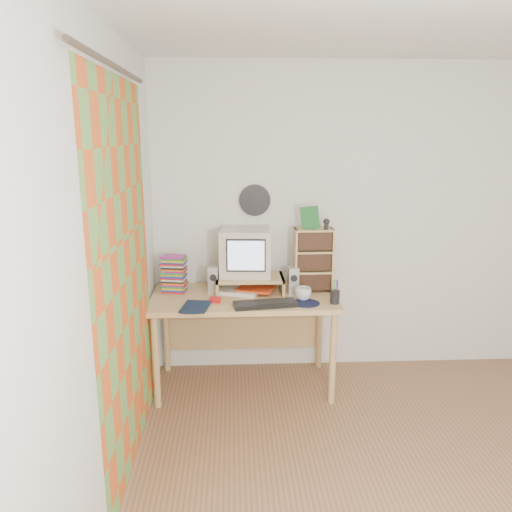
{
  "coord_description": "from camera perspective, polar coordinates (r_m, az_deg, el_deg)",
  "views": [
    {
      "loc": [
        -1.11,
        -2.23,
        1.95
      ],
      "look_at": [
        -0.94,
        1.33,
        1.07
      ],
      "focal_mm": 35.0,
      "sensor_mm": 36.0,
      "label": 1
    }
  ],
  "objects": [
    {
      "name": "floor",
      "position": [
        3.16,
        20.5,
        -25.24
      ],
      "size": [
        3.5,
        3.5,
        0.0
      ],
      "primitive_type": "plane",
      "color": "#936645",
      "rests_on": "ground"
    },
    {
      "name": "cd_rack",
      "position": [
        3.88,
        6.54,
        -0.46
      ],
      "size": [
        0.3,
        0.16,
        0.49
      ],
      "primitive_type": "cube",
      "rotation": [
        0.0,
        0.0,
        0.02
      ],
      "color": "tan",
      "rests_on": "desk"
    },
    {
      "name": "desk",
      "position": [
        3.91,
        -1.42,
        -6.12
      ],
      "size": [
        1.4,
        0.7,
        0.75
      ],
      "color": "#D2B771",
      "rests_on": "floor"
    },
    {
      "name": "speaker_right",
      "position": [
        3.83,
        4.28,
        -2.81
      ],
      "size": [
        0.08,
        0.08,
        0.21
      ],
      "primitive_type": "cube",
      "rotation": [
        0.0,
        0.0,
        0.05
      ],
      "color": "#B8B8BD",
      "rests_on": "desk"
    },
    {
      "name": "wall_disc",
      "position": [
        3.99,
        -0.14,
        6.38
      ],
      "size": [
        0.25,
        0.02,
        0.25
      ],
      "primitive_type": "cylinder",
      "rotation": [
        1.57,
        0.0,
        0.0
      ],
      "color": "black",
      "rests_on": "back_wall"
    },
    {
      "name": "speaker_left",
      "position": [
        3.84,
        -4.89,
        -2.75
      ],
      "size": [
        0.09,
        0.09,
        0.21
      ],
      "primitive_type": "cube",
      "rotation": [
        0.0,
        0.0,
        -0.1
      ],
      "color": "#B8B8BD",
      "rests_on": "desk"
    },
    {
      "name": "game_box",
      "position": [
        3.79,
        6.19,
        4.35
      ],
      "size": [
        0.14,
        0.06,
        0.17
      ],
      "primitive_type": "cube",
      "rotation": [
        0.0,
        0.0,
        -0.26
      ],
      "color": "#1B6028",
      "rests_on": "cd_rack"
    },
    {
      "name": "mug",
      "position": [
        3.7,
        5.41,
        -4.32
      ],
      "size": [
        0.15,
        0.15,
        0.1
      ],
      "primitive_type": "imported",
      "rotation": [
        0.0,
        0.0,
        -0.32
      ],
      "color": "silver",
      "rests_on": "desk"
    },
    {
      "name": "keyboard",
      "position": [
        3.57,
        1.07,
        -5.52
      ],
      "size": [
        0.47,
        0.21,
        0.03
      ],
      "primitive_type": "cube",
      "rotation": [
        0.0,
        0.0,
        0.15
      ],
      "color": "black",
      "rests_on": "desk"
    },
    {
      "name": "papers",
      "position": [
        3.87,
        -1.21,
        -3.88
      ],
      "size": [
        0.37,
        0.31,
        0.04
      ],
      "primitive_type": null,
      "rotation": [
        0.0,
        0.0,
        -0.33
      ],
      "color": "silver",
      "rests_on": "desk"
    },
    {
      "name": "webcam",
      "position": [
        3.79,
        8.05,
        3.65
      ],
      "size": [
        0.05,
        0.05,
        0.08
      ],
      "primitive_type": null,
      "rotation": [
        0.0,
        0.0,
        0.07
      ],
      "color": "black",
      "rests_on": "cd_rack"
    },
    {
      "name": "monitor_riser",
      "position": [
        3.87,
        -0.71,
        -2.74
      ],
      "size": [
        0.52,
        0.3,
        0.12
      ],
      "color": "tan",
      "rests_on": "desk"
    },
    {
      "name": "pen_cup",
      "position": [
        3.65,
        9.02,
        -4.36
      ],
      "size": [
        0.07,
        0.07,
        0.14
      ],
      "primitive_type": null,
      "rotation": [
        0.0,
        0.0,
        0.0
      ],
      "color": "black",
      "rests_on": "desk"
    },
    {
      "name": "dvd_stack",
      "position": [
        3.91,
        -9.34,
        -2.3
      ],
      "size": [
        0.19,
        0.15,
        0.25
      ],
      "primitive_type": null,
      "rotation": [
        0.0,
        0.0,
        -0.18
      ],
      "color": "brown",
      "rests_on": "desk"
    },
    {
      "name": "red_box",
      "position": [
        3.66,
        -4.7,
        -5.01
      ],
      "size": [
        0.08,
        0.06,
        0.04
      ],
      "primitive_type": "cube",
      "rotation": [
        0.0,
        0.0,
        -0.2
      ],
      "color": "red",
      "rests_on": "desk"
    },
    {
      "name": "left_wall",
      "position": [
        2.42,
        -18.02,
        -3.62
      ],
      "size": [
        0.0,
        3.5,
        3.5
      ],
      "primitive_type": "plane",
      "rotation": [
        1.57,
        0.0,
        1.57
      ],
      "color": "white",
      "rests_on": "floor"
    },
    {
      "name": "back_wall",
      "position": [
        4.19,
        12.7,
        3.9
      ],
      "size": [
        3.5,
        0.0,
        3.5
      ],
      "primitive_type": "plane",
      "rotation": [
        1.57,
        0.0,
        0.0
      ],
      "color": "white",
      "rests_on": "floor"
    },
    {
      "name": "curtain",
      "position": [
        2.89,
        -14.67,
        -2.68
      ],
      "size": [
        0.0,
        2.2,
        2.2
      ],
      "primitive_type": "plane",
      "rotation": [
        1.57,
        0.0,
        1.57
      ],
      "color": "#D4551E",
      "rests_on": "left_wall"
    },
    {
      "name": "crt_monitor",
      "position": [
        3.86,
        -1.21,
        0.4
      ],
      "size": [
        0.41,
        0.41,
        0.36
      ],
      "primitive_type": "cube",
      "rotation": [
        0.0,
        0.0,
        -0.07
      ],
      "color": "beige",
      "rests_on": "monitor_riser"
    },
    {
      "name": "mousepad",
      "position": [
        3.65,
        5.73,
        -5.38
      ],
      "size": [
        0.21,
        0.21,
        0.0
      ],
      "primitive_type": "cylinder",
      "rotation": [
        0.0,
        0.0,
        -0.06
      ],
      "color": "black",
      "rests_on": "desk"
    },
    {
      "name": "diary",
      "position": [
        3.57,
        -8.36,
        -5.55
      ],
      "size": [
        0.25,
        0.2,
        0.04
      ],
      "primitive_type": "imported",
      "rotation": [
        0.0,
        0.0,
        -0.15
      ],
      "color": "#0E1B34",
      "rests_on": "desk"
    }
  ]
}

